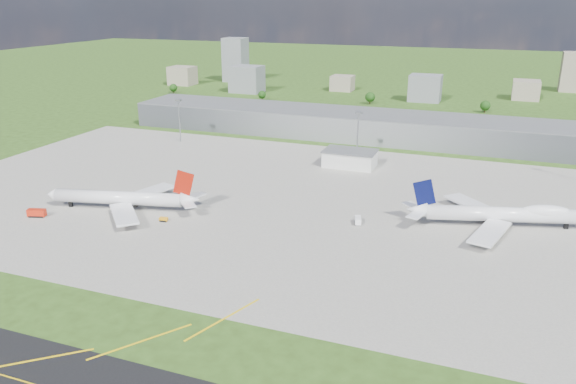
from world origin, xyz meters
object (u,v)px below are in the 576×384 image
(airliner_red_twin, at_px, (124,199))
(van_white_near, at_px, (358,221))
(airliner_blue_quad, at_px, (504,214))
(tug_yellow, at_px, (164,219))
(fire_truck, at_px, (37,213))

(airliner_red_twin, distance_m, van_white_near, 96.33)
(airliner_red_twin, distance_m, airliner_blue_quad, 151.43)
(airliner_blue_quad, relative_size, van_white_near, 12.11)
(airliner_red_twin, xyz_separation_m, airliner_blue_quad, (147.21, 35.51, 0.28))
(tug_yellow, relative_size, van_white_near, 0.61)
(van_white_near, bearing_deg, airliner_red_twin, 84.82)
(airliner_red_twin, xyz_separation_m, fire_truck, (-28.06, -19.44, -3.25))
(fire_truck, xyz_separation_m, van_white_near, (122.48, 38.16, -0.25))
(tug_yellow, bearing_deg, airliner_red_twin, 156.70)
(van_white_near, bearing_deg, fire_truck, 90.91)
(fire_truck, distance_m, van_white_near, 128.29)
(airliner_red_twin, relative_size, airliner_blue_quad, 0.95)
(airliner_red_twin, bearing_deg, tug_yellow, 152.42)
(airliner_blue_quad, xyz_separation_m, tug_yellow, (-124.97, -41.26, -4.26))
(fire_truck, height_order, tug_yellow, fire_truck)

